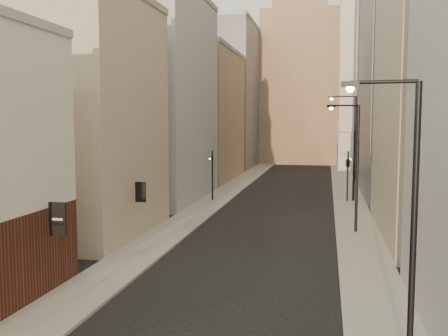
{
  "coord_description": "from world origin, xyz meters",
  "views": [
    {
      "loc": [
        4.27,
        -5.7,
        7.9
      ],
      "look_at": [
        -1.49,
        22.15,
        5.22
      ],
      "focal_mm": 40.0,
      "sensor_mm": 36.0,
      "label": 1
    }
  ],
  "objects_px": {
    "clock_tower": "(300,70)",
    "white_tower": "(365,54)",
    "traffic_light_left": "(212,165)",
    "traffic_light_right": "(348,162)",
    "streetlamp_near": "(406,207)",
    "streetlamp_far": "(352,142)",
    "streetlamp_mid": "(354,161)"
  },
  "relations": [
    {
      "from": "white_tower",
      "to": "streetlamp_near",
      "type": "height_order",
      "value": "white_tower"
    },
    {
      "from": "traffic_light_right",
      "to": "clock_tower",
      "type": "bearing_deg",
      "value": -66.44
    },
    {
      "from": "white_tower",
      "to": "traffic_light_left",
      "type": "relative_size",
      "value": 8.3
    },
    {
      "from": "white_tower",
      "to": "traffic_light_left",
      "type": "distance_m",
      "value": 42.56
    },
    {
      "from": "clock_tower",
      "to": "traffic_light_right",
      "type": "relative_size",
      "value": 8.98
    },
    {
      "from": "white_tower",
      "to": "traffic_light_left",
      "type": "xyz_separation_m",
      "value": [
        -16.73,
        -36.16,
        -14.96
      ]
    },
    {
      "from": "streetlamp_mid",
      "to": "traffic_light_right",
      "type": "bearing_deg",
      "value": 68.16
    },
    {
      "from": "white_tower",
      "to": "streetlamp_near",
      "type": "bearing_deg",
      "value": -92.77
    },
    {
      "from": "clock_tower",
      "to": "white_tower",
      "type": "relative_size",
      "value": 1.08
    },
    {
      "from": "streetlamp_near",
      "to": "traffic_light_left",
      "type": "distance_m",
      "value": 34.21
    },
    {
      "from": "clock_tower",
      "to": "streetlamp_mid",
      "type": "distance_m",
      "value": 63.78
    },
    {
      "from": "streetlamp_far",
      "to": "traffic_light_right",
      "type": "xyz_separation_m",
      "value": [
        -0.34,
        -0.45,
        -1.96
      ]
    },
    {
      "from": "traffic_light_left",
      "to": "traffic_light_right",
      "type": "height_order",
      "value": "same"
    },
    {
      "from": "streetlamp_near",
      "to": "traffic_light_right",
      "type": "xyz_separation_m",
      "value": [
        -0.43,
        33.39,
        -1.29
      ]
    },
    {
      "from": "streetlamp_mid",
      "to": "streetlamp_far",
      "type": "bearing_deg",
      "value": 66.84
    },
    {
      "from": "white_tower",
      "to": "streetlamp_near",
      "type": "relative_size",
      "value": 4.53
    },
    {
      "from": "clock_tower",
      "to": "streetlamp_far",
      "type": "height_order",
      "value": "clock_tower"
    },
    {
      "from": "clock_tower",
      "to": "streetlamp_near",
      "type": "bearing_deg",
      "value": -84.59
    },
    {
      "from": "clock_tower",
      "to": "white_tower",
      "type": "height_order",
      "value": "clock_tower"
    },
    {
      "from": "streetlamp_mid",
      "to": "traffic_light_right",
      "type": "distance_m",
      "value": 14.01
    },
    {
      "from": "clock_tower",
      "to": "streetlamp_mid",
      "type": "xyz_separation_m",
      "value": [
        7.15,
        -62.13,
        -12.48
      ]
    },
    {
      "from": "white_tower",
      "to": "traffic_light_right",
      "type": "height_order",
      "value": "white_tower"
    },
    {
      "from": "clock_tower",
      "to": "streetlamp_far",
      "type": "xyz_separation_m",
      "value": [
        7.64,
        -47.72,
        -11.72
      ]
    },
    {
      "from": "white_tower",
      "to": "traffic_light_right",
      "type": "xyz_separation_m",
      "value": [
        -3.7,
        -34.17,
        -14.66
      ]
    },
    {
      "from": "streetlamp_mid",
      "to": "traffic_light_right",
      "type": "relative_size",
      "value": 1.8
    },
    {
      "from": "streetlamp_near",
      "to": "streetlamp_mid",
      "type": "relative_size",
      "value": 1.02
    },
    {
      "from": "streetlamp_mid",
      "to": "streetlamp_far",
      "type": "height_order",
      "value": "streetlamp_far"
    },
    {
      "from": "streetlamp_far",
      "to": "traffic_light_right",
      "type": "distance_m",
      "value": 2.04
    },
    {
      "from": "clock_tower",
      "to": "traffic_light_left",
      "type": "distance_m",
      "value": 52.39
    },
    {
      "from": "white_tower",
      "to": "clock_tower",
      "type": "bearing_deg",
      "value": 128.16
    },
    {
      "from": "clock_tower",
      "to": "streetlamp_near",
      "type": "distance_m",
      "value": 82.86
    },
    {
      "from": "streetlamp_near",
      "to": "streetlamp_far",
      "type": "xyz_separation_m",
      "value": [
        -0.09,
        33.85,
        0.67
      ]
    }
  ]
}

